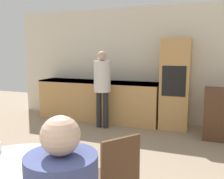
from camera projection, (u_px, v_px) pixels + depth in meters
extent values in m
cube|color=silver|center=(152.00, 65.00, 5.62)|extent=(6.94, 0.05, 2.60)
cube|color=tan|center=(98.00, 101.00, 5.84)|extent=(2.85, 0.60, 0.93)
cube|color=black|center=(98.00, 82.00, 5.77)|extent=(2.85, 0.60, 0.03)
cube|color=tan|center=(175.00, 84.00, 5.17)|extent=(0.58, 0.58, 1.86)
cube|color=black|center=(174.00, 81.00, 4.88)|extent=(0.46, 0.01, 0.60)
cylinder|color=silver|center=(14.00, 173.00, 1.79)|extent=(1.11, 1.11, 0.03)
cube|color=#51331E|center=(109.00, 178.00, 2.27)|extent=(0.56, 0.56, 0.02)
cube|color=#51331E|center=(121.00, 162.00, 2.08)|extent=(0.25, 0.32, 0.42)
sphere|color=tan|center=(60.00, 136.00, 1.21)|extent=(0.20, 0.20, 0.20)
cylinder|color=#262628|center=(99.00, 109.00, 5.29)|extent=(0.11, 0.11, 0.77)
cylinder|color=#262628|center=(106.00, 110.00, 5.24)|extent=(0.11, 0.11, 0.77)
cylinder|color=silver|center=(102.00, 76.00, 5.16)|extent=(0.35, 0.35, 0.64)
sphere|color=tan|center=(102.00, 56.00, 5.10)|extent=(0.20, 0.20, 0.20)
cylinder|color=silver|center=(51.00, 155.00, 2.01)|extent=(0.17, 0.17, 0.05)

